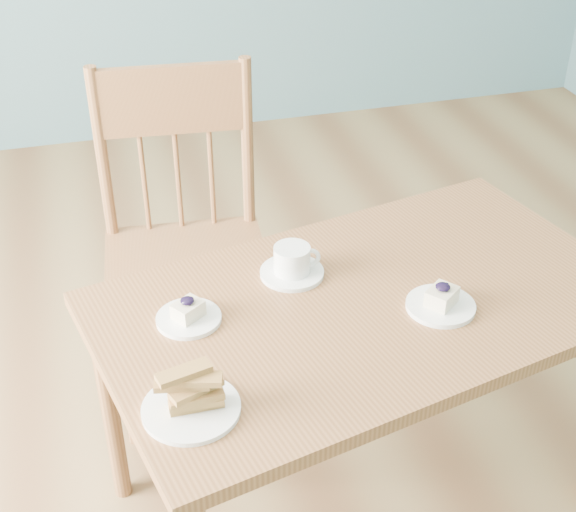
{
  "coord_description": "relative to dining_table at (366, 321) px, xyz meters",
  "views": [
    {
      "loc": [
        -0.29,
        -1.42,
        1.76
      ],
      "look_at": [
        0.11,
        0.03,
        0.78
      ],
      "focal_mm": 50.0,
      "sensor_mm": 36.0,
      "label": 1
    }
  ],
  "objects": [
    {
      "name": "dining_table",
      "position": [
        0.0,
        0.0,
        0.0
      ],
      "size": [
        1.36,
        0.96,
        0.66
      ],
      "rotation": [
        0.0,
        0.0,
        0.22
      ],
      "color": "brown",
      "rests_on": "ground"
    },
    {
      "name": "cheesecake_plate_far",
      "position": [
        -0.41,
        0.03,
        0.08
      ],
      "size": [
        0.15,
        0.15,
        0.06
      ],
      "rotation": [
        0.0,
        0.0,
        0.6
      ],
      "color": "white",
      "rests_on": "dining_table"
    },
    {
      "name": "cheesecake_plate_near",
      "position": [
        0.15,
        -0.08,
        0.08
      ],
      "size": [
        0.16,
        0.16,
        0.07
      ],
      "rotation": [
        0.0,
        0.0,
        0.66
      ],
      "color": "white",
      "rests_on": "dining_table"
    },
    {
      "name": "room",
      "position": [
        -0.29,
        0.02,
        0.75
      ],
      "size": [
        5.01,
        5.01,
        2.71
      ],
      "color": "olive",
      "rests_on": "ground"
    },
    {
      "name": "dining_chair",
      "position": [
        -0.34,
        0.57,
        -0.08
      ],
      "size": [
        0.5,
        0.48,
        1.01
      ],
      "rotation": [
        0.0,
        0.0,
        -0.09
      ],
      "color": "brown",
      "rests_on": "ground"
    },
    {
      "name": "coffee_cup",
      "position": [
        -0.14,
        0.14,
        0.1
      ],
      "size": [
        0.15,
        0.15,
        0.08
      ],
      "rotation": [
        0.0,
        0.0,
        -0.12
      ],
      "color": "white",
      "rests_on": "dining_table"
    },
    {
      "name": "biscotti_plate",
      "position": [
        -0.46,
        -0.25,
        0.1
      ],
      "size": [
        0.19,
        0.19,
        0.1
      ],
      "rotation": [
        0.0,
        0.0,
        0.05
      ],
      "color": "white",
      "rests_on": "dining_table"
    }
  ]
}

